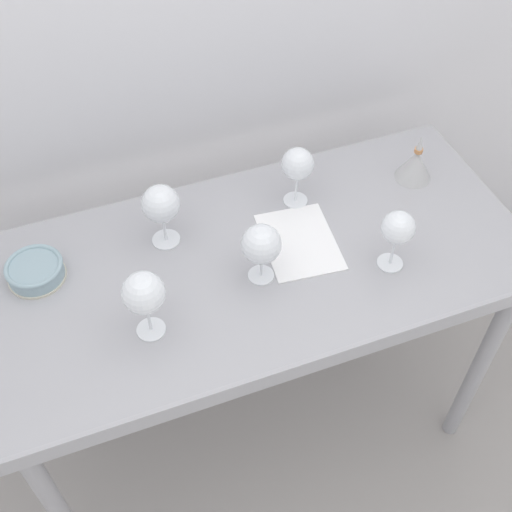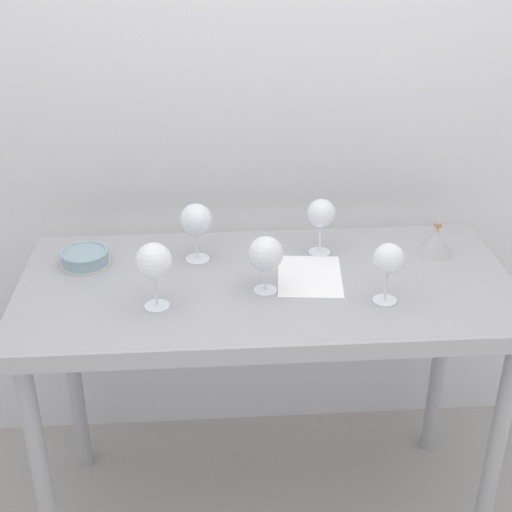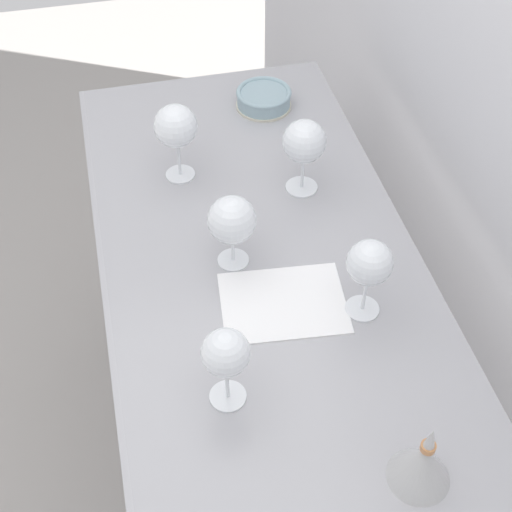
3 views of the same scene
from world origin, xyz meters
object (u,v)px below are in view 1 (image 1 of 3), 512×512
Objects in this scene: wine_glass_near_center at (261,245)px; wine_glass_far_left at (161,205)px; wine_glass_near_left at (144,294)px; tasting_bowl at (35,270)px; wine_glass_far_right at (298,165)px; wine_glass_near_right at (398,229)px; tasting_sheet_upper at (299,241)px; decanter_funnel at (415,164)px.

wine_glass_far_left is at bearing 133.45° from wine_glass_near_center.
wine_glass_near_left is 0.35m from tasting_bowl.
wine_glass_near_center is at bearing -20.09° from tasting_bowl.
tasting_bowl is at bearing -178.46° from wine_glass_far_left.
wine_glass_far_right is 1.02× the size of wine_glass_near_right.
wine_glass_near_left is (-0.11, -0.26, 0.01)m from wine_glass_far_left.
tasting_sheet_upper is (-0.05, -0.14, -0.13)m from wine_glass_far_right.
wine_glass_near_center is 0.56m from tasting_bowl.
wine_glass_near_left is 0.47m from tasting_sheet_upper.
tasting_sheet_upper is (0.13, 0.07, -0.11)m from wine_glass_near_center.
wine_glass_near_right is (0.50, -0.27, -0.00)m from wine_glass_far_left.
wine_glass_near_center is at bearing -46.55° from wine_glass_far_left.
wine_glass_far_left is 1.09× the size of wine_glass_near_center.
wine_glass_far_right is at bearing 2.76° from wine_glass_far_left.
decanter_funnel is (0.53, 0.19, -0.07)m from wine_glass_near_center.
wine_glass_far_right reaches higher than tasting_bowl.
wine_glass_near_center is at bearing -160.36° from decanter_funnel.
wine_glass_near_right is at bearing -32.98° from tasting_sheet_upper.
wine_glass_far_right is at bearing 76.91° from tasting_sheet_upper.
wine_glass_near_left is 0.77× the size of tasting_sheet_upper.
wine_glass_near_right is 0.88m from tasting_bowl.
wine_glass_far_left is at bearing -177.24° from wine_glass_far_right.
wine_glass_near_center is (0.19, -0.20, -0.01)m from wine_glass_far_left.
wine_glass_near_left is at bearing -48.51° from tasting_bowl.
decanter_funnel is (0.22, 0.27, -0.08)m from wine_glass_near_right.
tasting_bowl is 1.05m from decanter_funnel.
tasting_bowl is (-0.70, -0.03, -0.10)m from wine_glass_far_right.
tasting_bowl is 0.99× the size of decanter_funnel.
wine_glass_far_left is 0.96× the size of wine_glass_near_left.
wine_glass_near_right is at bearing -28.54° from wine_glass_far_left.
tasting_sheet_upper is 1.70× the size of tasting_bowl.
decanter_funnel is (0.40, 0.12, 0.04)m from tasting_sheet_upper.
decanter_funnel is (0.35, -0.03, -0.08)m from wine_glass_far_right.
decanter_funnel is at bearing 0.03° from tasting_bowl.
wine_glass_far_left is 0.72m from decanter_funnel.
wine_glass_far_left reaches higher than decanter_funnel.
tasting_sheet_upper is (0.43, 0.13, -0.13)m from wine_glass_near_left.
wine_glass_near_left is at bearing -149.69° from wine_glass_far_right.
wine_glass_near_left is at bearing -156.76° from tasting_sheet_upper.
wine_glass_far_left reaches higher than tasting_bowl.
wine_glass_far_right is 0.20m from tasting_sheet_upper.
wine_glass_near_left is (-0.29, -0.06, 0.02)m from wine_glass_near_center.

